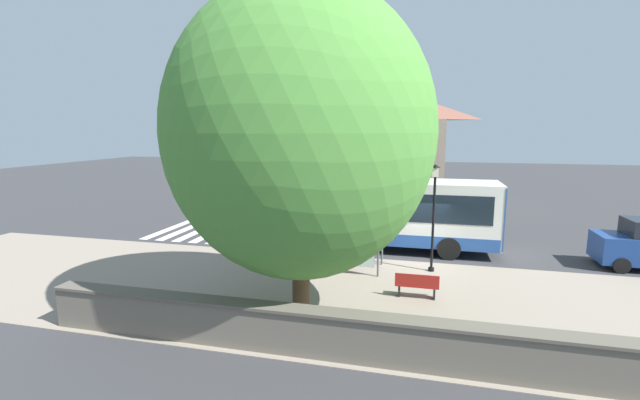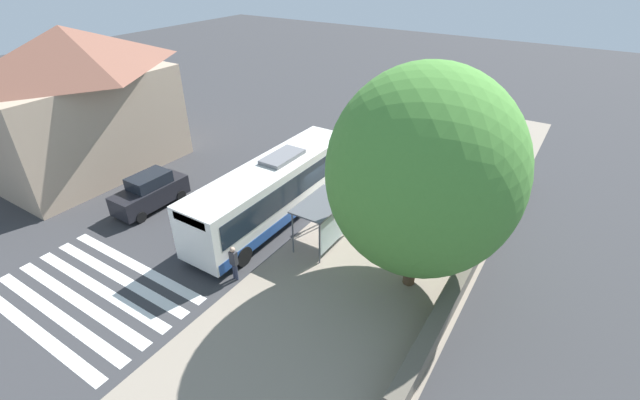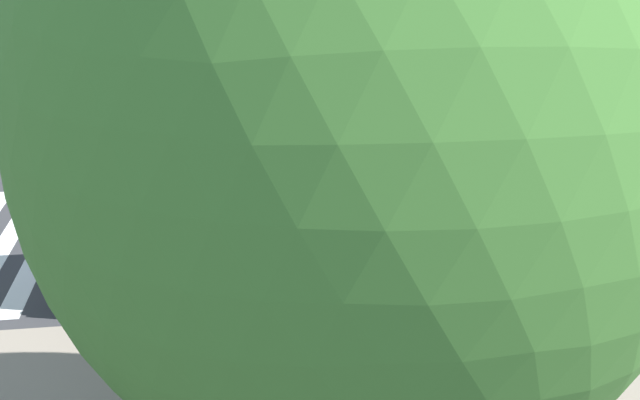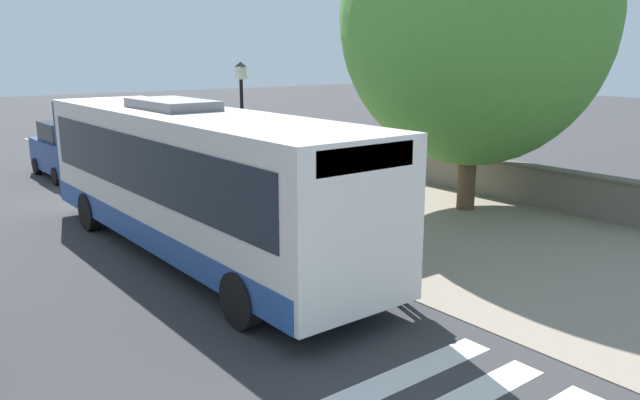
{
  "view_description": "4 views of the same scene",
  "coord_description": "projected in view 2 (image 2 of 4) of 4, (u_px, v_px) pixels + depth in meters",
  "views": [
    {
      "loc": [
        -18.3,
        -0.17,
        5.68
      ],
      "look_at": [
        0.63,
        4.49,
        2.45
      ],
      "focal_mm": 24.0,
      "sensor_mm": 36.0,
      "label": 1
    },
    {
      "loc": [
        -11.02,
        17.92,
        13.13
      ],
      "look_at": [
        -1.1,
        2.41,
        2.19
      ],
      "focal_mm": 24.0,
      "sensor_mm": 36.0,
      "label": 2
    },
    {
      "loc": [
        -15.05,
        5.12,
        7.44
      ],
      "look_at": [
        0.21,
        2.8,
        2.35
      ],
      "focal_mm": 45.0,
      "sensor_mm": 36.0,
      "label": 3
    },
    {
      "loc": [
        8.19,
        14.94,
        4.55
      ],
      "look_at": [
        0.08,
        4.59,
        1.46
      ],
      "focal_mm": 35.0,
      "sensor_mm": 36.0,
      "label": 4
    }
  ],
  "objects": [
    {
      "name": "ground_plane",
      "position": [
        326.0,
        209.0,
        24.79
      ],
      "size": [
        120.0,
        120.0,
        0.0
      ],
      "primitive_type": "plane",
      "color": "#353538",
      "rests_on": "ground"
    },
    {
      "name": "sidewalk_plaza",
      "position": [
        398.0,
        233.0,
        22.7
      ],
      "size": [
        9.0,
        44.0,
        0.02
      ],
      "color": "gray",
      "rests_on": "ground"
    },
    {
      "name": "street_lamp_near",
      "position": [
        350.0,
        171.0,
        23.37
      ],
      "size": [
        0.28,
        0.28,
        4.34
      ],
      "color": "black",
      "rests_on": "ground"
    },
    {
      "name": "shade_tree",
      "position": [
        423.0,
        173.0,
        16.53
      ],
      "size": [
        7.65,
        7.65,
        9.8
      ],
      "color": "brown",
      "rests_on": "ground"
    },
    {
      "name": "crosswalk_stripes",
      "position": [
        89.0,
        295.0,
        18.69
      ],
      "size": [
        9.0,
        5.25,
        0.01
      ],
      "color": "silver",
      "rests_on": "ground"
    },
    {
      "name": "parked_car_behind_bus",
      "position": [
        377.0,
        137.0,
        31.57
      ],
      "size": [
        1.92,
        3.95,
        2.07
      ],
      "color": "navy",
      "rests_on": "ground"
    },
    {
      "name": "bus_shelter",
      "position": [
        325.0,
        210.0,
        20.86
      ],
      "size": [
        1.84,
        3.19,
        2.43
      ],
      "color": "#515459",
      "rests_on": "ground"
    },
    {
      "name": "stone_wall",
      "position": [
        478.0,
        249.0,
        20.51
      ],
      "size": [
        0.6,
        20.0,
        1.22
      ],
      "color": "#6B6356",
      "rests_on": "ground"
    },
    {
      "name": "bus",
      "position": [
        274.0,
        189.0,
        23.1
      ],
      "size": [
        2.75,
        11.65,
        3.53
      ],
      "color": "silver",
      "rests_on": "ground"
    },
    {
      "name": "pedestrian",
      "position": [
        234.0,
        261.0,
        19.06
      ],
      "size": [
        0.34,
        0.24,
        1.79
      ],
      "color": "#2D3347",
      "rests_on": "ground"
    },
    {
      "name": "bench",
      "position": [
        393.0,
        223.0,
        22.68
      ],
      "size": [
        0.4,
        1.46,
        0.88
      ],
      "color": "maroon",
      "rests_on": "ground"
    },
    {
      "name": "background_building",
      "position": [
        80.0,
        101.0,
        26.78
      ],
      "size": [
        7.03,
        11.59,
        9.25
      ],
      "color": "tan",
      "rests_on": "ground"
    },
    {
      "name": "parked_car_far_lane",
      "position": [
        150.0,
        192.0,
        24.55
      ],
      "size": [
        1.82,
        4.34,
        2.05
      ],
      "color": "black",
      "rests_on": "ground"
    }
  ]
}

